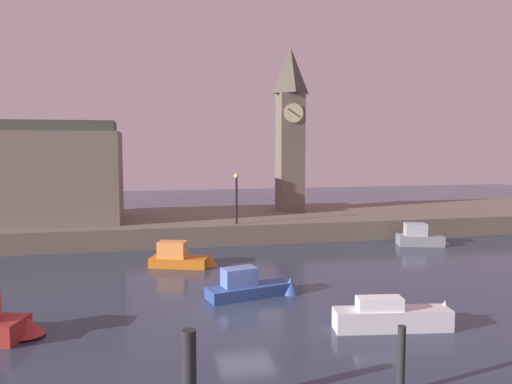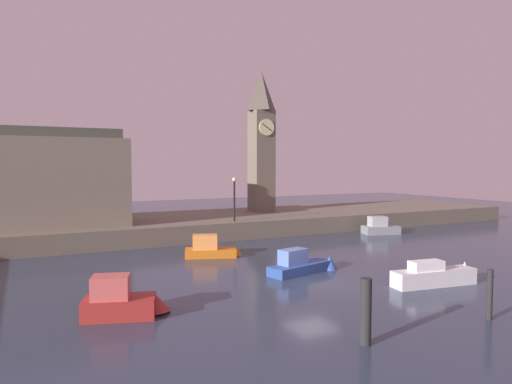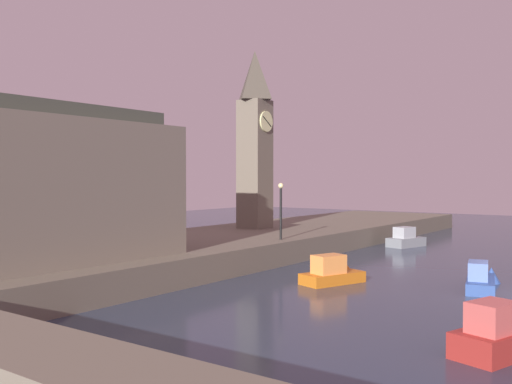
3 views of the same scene
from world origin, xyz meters
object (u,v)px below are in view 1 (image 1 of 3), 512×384
Objects in this scene: boat_tour_blue at (257,287)px; boat_cruiser_grey at (424,237)px; boat_ferry_white at (400,316)px; streetlamp at (236,192)px; boat_patrol_orange at (185,258)px; clock_tower at (290,127)px; mooring_post_right at (401,360)px; parliament_hall at (20,173)px; mooring_post_left at (189,372)px.

boat_cruiser_grey is (14.59, 9.61, 0.10)m from boat_tour_blue.
boat_cruiser_grey reaches higher than boat_ferry_white.
streetlamp is 0.84× the size of boat_patrol_orange.
mooring_post_right is at bearing -99.71° from clock_tower.
parliament_hall reaches higher than mooring_post_right.
boat_cruiser_grey is (18.70, 19.72, -0.62)m from mooring_post_left.
mooring_post_right reaches higher than boat_patrol_orange.
boat_cruiser_grey is (17.62, 2.85, 0.05)m from boat_patrol_orange.
mooring_post_left reaches higher than boat_ferry_white.
mooring_post_left reaches higher than boat_cruiser_grey.
boat_ferry_white is at bearing 62.03° from mooring_post_right.
boat_cruiser_grey reaches higher than boat_patrol_orange.
parliament_hall is at bearing -173.09° from clock_tower.
boat_tour_blue is (14.44, -16.93, -4.81)m from parliament_hall.
boat_ferry_white is at bearing -95.81° from clock_tower.
mooring_post_right is at bearing -87.96° from streetlamp.
boat_patrol_orange is (-4.29, -6.33, -3.33)m from streetlamp.
parliament_hall is 29.84m from boat_ferry_white.
boat_tour_blue is (4.11, 10.11, -0.72)m from mooring_post_left.
boat_cruiser_grey is at bearing -14.63° from streetlamp.
streetlamp is 8.34m from boat_patrol_orange.
parliament_hall is at bearing 138.26° from boat_patrol_orange.
parliament_hall is 3.29× the size of boat_cruiser_grey.
boat_patrol_orange is at bearing -124.15° from streetlamp.
mooring_post_left is 0.47× the size of boat_tour_blue.
boat_tour_blue is (-1.26, -13.09, -3.38)m from streetlamp.
boat_tour_blue reaches higher than boat_ferry_white.
boat_cruiser_grey is at bearing 57.92° from mooring_post_right.
mooring_post_right is 0.42× the size of boat_tour_blue.
mooring_post_right is at bearing -2.02° from mooring_post_left.
parliament_hall reaches higher than mooring_post_left.
boat_cruiser_grey is at bearing -53.43° from clock_tower.
parliament_hall reaches higher than streetlamp.
streetlamp is at bearing 55.85° from boat_patrol_orange.
boat_patrol_orange is at bearing -128.67° from clock_tower.
mooring_post_right is at bearing -117.97° from boat_ferry_white.
clock_tower is 2.87× the size of boat_tour_blue.
clock_tower reaches higher than streetlamp.
parliament_hall is 2.81× the size of boat_tour_blue.
streetlamp is at bearing 100.36° from boat_ferry_white.
boat_tour_blue is (-2.10, 10.33, -0.58)m from mooring_post_right.
clock_tower reaches higher than boat_patrol_orange.
parliament_hall is 29.23m from mooring_post_left.
streetlamp is at bearing -132.61° from clock_tower.
clock_tower reaches higher than parliament_hall.
mooring_post_right is at bearing -58.76° from parliament_hall.
clock_tower is 3.36× the size of boat_cruiser_grey.
parliament_hall is at bearing 130.45° from boat_tour_blue.
boat_tour_blue is 1.12× the size of boat_patrol_orange.
streetlamp is 0.75× the size of boat_tour_blue.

